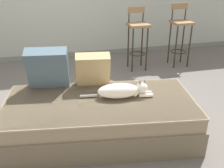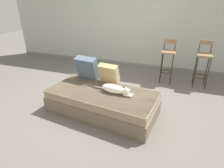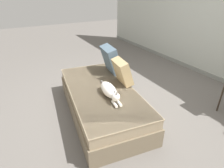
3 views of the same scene
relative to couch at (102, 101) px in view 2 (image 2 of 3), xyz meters
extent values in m
plane|color=#66605B|center=(0.00, 0.40, -0.21)|extent=(16.00, 16.00, 0.00)
cube|color=#B7BCB2|center=(0.00, 2.65, 1.09)|extent=(8.00, 0.10, 2.60)
cube|color=gray|center=(0.00, 2.60, -0.17)|extent=(8.00, 0.02, 0.09)
cube|color=#766750|center=(0.00, 0.00, -0.08)|extent=(2.01, 1.15, 0.26)
cube|color=#9E896B|center=(0.00, 0.00, 0.13)|extent=(1.97, 1.11, 0.15)
cube|color=tan|center=(0.00, 0.00, 0.19)|extent=(1.98, 1.12, 0.02)
cube|color=#4C6070|center=(-0.47, 0.42, 0.43)|extent=(0.46, 0.32, 0.46)
cube|color=tan|center=(0.00, 0.36, 0.40)|extent=(0.39, 0.28, 0.39)
ellipsoid|color=white|center=(0.20, 0.02, 0.28)|extent=(0.44, 0.22, 0.15)
sphere|color=white|center=(0.44, -0.01, 0.30)|extent=(0.11, 0.11, 0.11)
cone|color=gray|center=(0.41, -0.01, 0.37)|extent=(0.03, 0.03, 0.04)
cone|color=gray|center=(0.46, -0.01, 0.37)|extent=(0.03, 0.03, 0.04)
cylinder|color=white|center=(0.47, -0.04, 0.22)|extent=(0.14, 0.05, 0.04)
cylinder|color=white|center=(0.48, 0.02, 0.22)|extent=(0.14, 0.05, 0.04)
cylinder|color=gray|center=(-0.10, 0.09, 0.22)|extent=(0.18, 0.05, 0.03)
cylinder|color=#2D2319|center=(0.85, 1.60, 0.15)|extent=(0.02, 0.02, 0.73)
cylinder|color=#2D2319|center=(1.09, 1.60, 0.15)|extent=(0.02, 0.02, 0.73)
cylinder|color=#2D2319|center=(0.85, 1.84, 0.15)|extent=(0.02, 0.02, 0.73)
cylinder|color=#2D2319|center=(1.09, 1.84, 0.15)|extent=(0.02, 0.02, 0.73)
torus|color=#2D2319|center=(0.97, 1.72, 0.05)|extent=(0.26, 0.26, 0.02)
cube|color=olive|center=(0.97, 1.72, 0.54)|extent=(0.32, 0.32, 0.04)
cylinder|color=#2D2319|center=(0.85, 1.85, 0.63)|extent=(0.02, 0.02, 0.23)
cylinder|color=#2D2319|center=(1.09, 1.85, 0.63)|extent=(0.02, 0.02, 0.23)
cube|color=olive|center=(0.97, 1.85, 0.75)|extent=(0.28, 0.03, 0.10)
cylinder|color=#2D2319|center=(1.60, 1.60, 0.15)|extent=(0.02, 0.02, 0.73)
cylinder|color=#2D2319|center=(1.85, 1.60, 0.15)|extent=(0.02, 0.02, 0.73)
cylinder|color=#2D2319|center=(1.60, 1.85, 0.15)|extent=(0.02, 0.02, 0.73)
cylinder|color=#2D2319|center=(1.85, 1.85, 0.15)|extent=(0.02, 0.02, 0.73)
torus|color=#2D2319|center=(1.73, 1.72, 0.03)|extent=(0.27, 0.27, 0.02)
cube|color=olive|center=(1.73, 1.72, 0.54)|extent=(0.32, 0.32, 0.04)
cylinder|color=#2D2319|center=(1.61, 1.85, 0.65)|extent=(0.02, 0.02, 0.27)
cylinder|color=#2D2319|center=(1.85, 1.85, 0.65)|extent=(0.02, 0.02, 0.27)
cube|color=olive|center=(1.73, 1.85, 0.78)|extent=(0.28, 0.03, 0.10)
camera|label=1|loc=(-0.41, -2.25, 1.46)|focal=42.00mm
camera|label=2|loc=(1.11, -2.67, 1.72)|focal=30.00mm
camera|label=3|loc=(2.17, -1.01, 1.52)|focal=30.00mm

